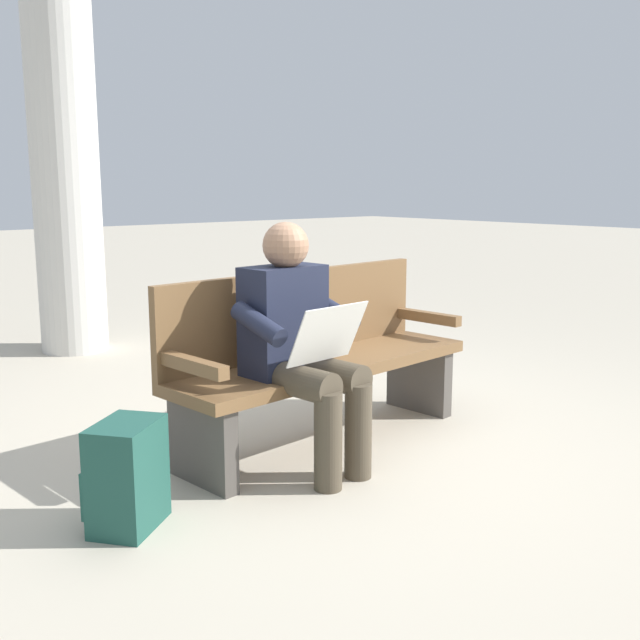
% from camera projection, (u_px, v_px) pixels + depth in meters
% --- Properties ---
extents(ground_plane, '(40.00, 40.00, 0.00)m').
position_uv_depth(ground_plane, '(326.00, 441.00, 3.99)').
color(ground_plane, '#B7AD99').
extents(bench_near, '(1.83, 0.62, 0.90)m').
position_uv_depth(bench_near, '(316.00, 356.00, 3.95)').
color(bench_near, brown).
rests_on(bench_near, ground).
extents(person_seated, '(0.59, 0.59, 1.18)m').
position_uv_depth(person_seated, '(300.00, 340.00, 3.52)').
color(person_seated, '#1E2338').
rests_on(person_seated, ground).
extents(backpack, '(0.38, 0.37, 0.43)m').
position_uv_depth(backpack, '(126.00, 476.00, 2.96)').
color(backpack, '#1E4C42').
rests_on(backpack, ground).
extents(support_pillar, '(0.53, 0.53, 3.67)m').
position_uv_depth(support_pillar, '(62.00, 122.00, 5.86)').
color(support_pillar, beige).
rests_on(support_pillar, ground).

